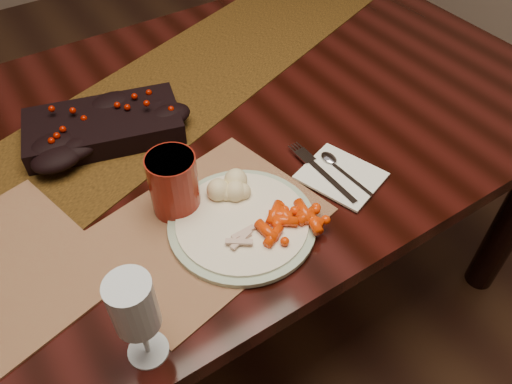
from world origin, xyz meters
TOP-DOWN VIEW (x-y plane):
  - floor at (0.00, 0.00)m, footprint 5.00×5.00m
  - dining_table at (0.00, 0.00)m, footprint 1.80×1.00m
  - table_runner at (0.05, 0.15)m, footprint 1.66×0.88m
  - centerpiece at (-0.17, 0.07)m, footprint 0.36×0.25m
  - placemat_main at (-0.11, -0.27)m, footprint 0.45×0.37m
  - dinner_plate at (-0.05, -0.31)m, footprint 0.28×0.28m
  - baby_carrots at (0.01, -0.36)m, footprint 0.11×0.10m
  - mashed_potatoes at (-0.04, -0.24)m, footprint 0.10×0.09m
  - turkey_shreds at (-0.08, -0.35)m, footprint 0.08×0.07m
  - napkin at (0.18, -0.31)m, footprint 0.17×0.18m
  - fork at (0.15, -0.29)m, footprint 0.03×0.18m
  - spoon at (0.19, -0.31)m, footprint 0.04×0.14m
  - red_cup at (-0.13, -0.20)m, footprint 0.10×0.10m
  - wine_glass at (-0.30, -0.43)m, footprint 0.07×0.07m

SIDE VIEW (x-z plane):
  - floor at x=0.00m, z-range 0.00..0.00m
  - dining_table at x=0.00m, z-range 0.00..0.75m
  - table_runner at x=0.05m, z-range 0.75..0.75m
  - placemat_main at x=-0.11m, z-range 0.75..0.75m
  - napkin at x=0.18m, z-range 0.75..0.76m
  - spoon at x=0.19m, z-range 0.76..0.76m
  - fork at x=0.15m, z-range 0.76..0.76m
  - dinner_plate at x=-0.05m, z-range 0.75..0.77m
  - turkey_shreds at x=-0.08m, z-range 0.77..0.78m
  - baby_carrots at x=0.01m, z-range 0.77..0.79m
  - centerpiece at x=-0.17m, z-range 0.75..0.82m
  - mashed_potatoes at x=-0.04m, z-range 0.77..0.81m
  - red_cup at x=-0.13m, z-range 0.75..0.88m
  - wine_glass at x=-0.30m, z-range 0.75..0.93m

